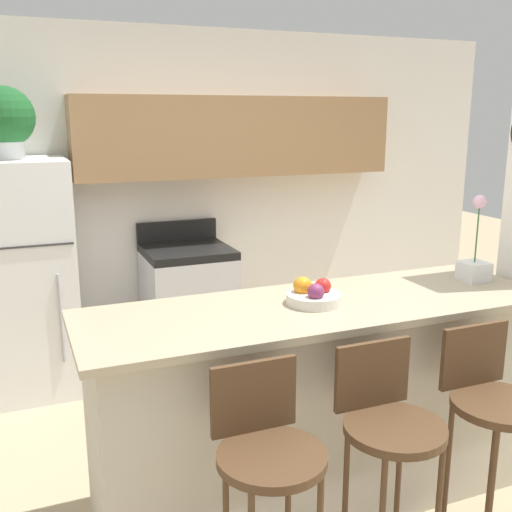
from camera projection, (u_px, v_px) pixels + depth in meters
The scene contains 12 objects.
ground_plane at pixel (315, 498), 3.04m from camera, with size 14.00×14.00×0.00m, color tan.
wall_back at pixel (204, 173), 4.77m from camera, with size 5.60×0.38×2.55m.
counter_bar at pixel (318, 404), 2.92m from camera, with size 2.26×0.71×1.04m.
refrigerator at pixel (19, 278), 4.08m from camera, with size 0.72×0.72×1.61m.
stove_range at pixel (188, 304), 4.65m from camera, with size 0.65×0.62×1.07m.
bar_stool_left at pixel (267, 458), 2.16m from camera, with size 0.40×0.40×1.02m.
bar_stool_mid at pixel (388, 430), 2.35m from camera, with size 0.40×0.40×1.02m.
bar_stool_right at pixel (491, 406), 2.54m from camera, with size 0.40×0.40×1.02m.
potted_plant_on_fridge at pixel (4, 120), 3.84m from camera, with size 0.39×0.39×0.47m.
orchid_vase at pixel (475, 260), 3.16m from camera, with size 0.14×0.14×0.46m.
fruit_bowl at pixel (313, 295), 2.79m from camera, with size 0.26×0.26×0.12m.
trash_bin at pixel (116, 363), 4.22m from camera, with size 0.28×0.28×0.38m.
Camera 1 is at (-1.29, -2.36, 1.91)m, focal length 42.00 mm.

